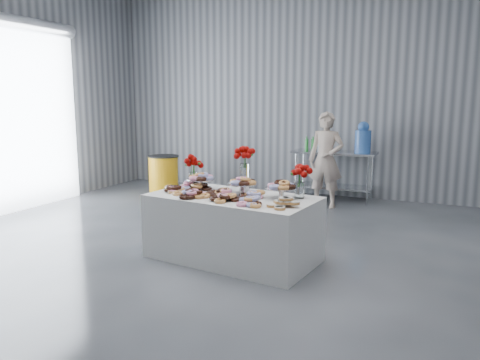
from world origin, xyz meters
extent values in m
plane|color=#37393E|center=(0.00, 0.00, 0.00)|extent=(9.00, 9.00, 0.00)
cube|color=gray|center=(0.00, 4.50, 2.00)|extent=(8.00, 0.04, 4.00)
cube|color=white|center=(-3.94, 1.00, 1.50)|extent=(0.05, 3.00, 3.00)
cube|color=silver|center=(0.35, 0.40, 0.38)|extent=(2.01, 1.23, 0.75)
cube|color=silver|center=(0.68, 4.10, 0.88)|extent=(1.50, 0.60, 0.04)
cube|color=silver|center=(0.68, 4.10, 0.25)|extent=(1.40, 0.55, 0.03)
cylinder|color=silver|center=(0.03, 3.85, 0.43)|extent=(0.04, 0.04, 0.86)
cylinder|color=silver|center=(1.33, 3.85, 0.43)|extent=(0.04, 0.04, 0.86)
cylinder|color=silver|center=(0.03, 4.35, 0.43)|extent=(0.04, 0.04, 0.86)
cylinder|color=silver|center=(1.33, 4.35, 0.43)|extent=(0.04, 0.04, 0.86)
cylinder|color=silver|center=(-0.18, 0.61, 0.81)|extent=(0.06, 0.06, 0.12)
cylinder|color=silver|center=(-0.18, 0.61, 0.88)|extent=(0.36, 0.36, 0.01)
cylinder|color=silver|center=(0.41, 0.54, 0.81)|extent=(0.06, 0.06, 0.12)
cylinder|color=silver|center=(0.41, 0.54, 0.88)|extent=(0.36, 0.36, 0.01)
cylinder|color=silver|center=(0.91, 0.48, 0.81)|extent=(0.06, 0.06, 0.12)
cylinder|color=silver|center=(0.91, 0.48, 0.88)|extent=(0.36, 0.36, 0.01)
cylinder|color=white|center=(-0.37, 0.74, 0.84)|extent=(0.11, 0.11, 0.18)
cylinder|color=#1E5919|center=(-0.37, 0.74, 0.97)|extent=(0.04, 0.04, 0.18)
cylinder|color=white|center=(1.08, 0.61, 0.84)|extent=(0.11, 0.11, 0.18)
cylinder|color=#1E5919|center=(1.08, 0.61, 0.97)|extent=(0.04, 0.04, 0.18)
cylinder|color=silver|center=(0.34, 0.75, 0.82)|extent=(0.14, 0.14, 0.15)
cylinder|color=white|center=(0.34, 0.75, 0.99)|extent=(0.11, 0.11, 0.18)
cylinder|color=#1E5919|center=(0.34, 0.75, 1.12)|extent=(0.04, 0.04, 0.18)
cylinder|color=#417DDF|center=(1.18, 4.10, 1.10)|extent=(0.28, 0.28, 0.40)
sphere|color=#417DDF|center=(1.18, 4.10, 1.36)|extent=(0.20, 0.20, 0.20)
imported|color=#CC8C93|center=(0.68, 3.47, 0.82)|extent=(0.60, 0.40, 1.64)
cylinder|color=#FDAC15|center=(-2.41, 3.17, 0.38)|extent=(0.56, 0.56, 0.75)
cylinder|color=black|center=(-2.41, 3.17, 0.76)|extent=(0.60, 0.60, 0.02)
camera|label=1|loc=(2.56, -4.36, 1.85)|focal=35.00mm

